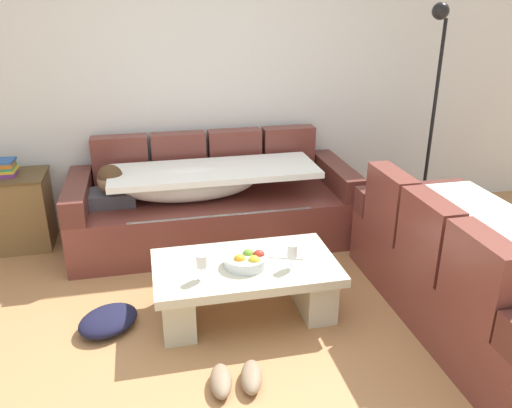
% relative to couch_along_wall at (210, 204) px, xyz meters
% --- Properties ---
extents(ground_plane, '(14.00, 14.00, 0.00)m').
position_rel_couch_along_wall_xyz_m(ground_plane, '(-0.17, -1.62, -0.33)').
color(ground_plane, '#AD794B').
extents(back_wall, '(9.00, 0.10, 2.70)m').
position_rel_couch_along_wall_xyz_m(back_wall, '(-0.17, 0.53, 1.02)').
color(back_wall, silver).
rests_on(back_wall, ground_plane).
extents(couch_along_wall, '(2.38, 0.92, 0.88)m').
position_rel_couch_along_wall_xyz_m(couch_along_wall, '(0.00, 0.00, 0.00)').
color(couch_along_wall, brown).
rests_on(couch_along_wall, ground_plane).
extents(couch_near_window, '(0.92, 1.92, 0.88)m').
position_rel_couch_along_wall_xyz_m(couch_near_window, '(1.51, -1.55, 0.01)').
color(couch_near_window, brown).
rests_on(couch_near_window, ground_plane).
extents(coffee_table, '(1.20, 0.68, 0.38)m').
position_rel_couch_along_wall_xyz_m(coffee_table, '(0.08, -1.18, -0.09)').
color(coffee_table, beige).
rests_on(coffee_table, ground_plane).
extents(fruit_bowl, '(0.28, 0.28, 0.10)m').
position_rel_couch_along_wall_xyz_m(fruit_bowl, '(0.08, -1.22, 0.09)').
color(fruit_bowl, silver).
rests_on(fruit_bowl, coffee_table).
extents(wine_glass_near_left, '(0.07, 0.07, 0.17)m').
position_rel_couch_along_wall_xyz_m(wine_glass_near_left, '(-0.22, -1.32, 0.17)').
color(wine_glass_near_left, silver).
rests_on(wine_glass_near_left, coffee_table).
extents(wine_glass_near_right, '(0.07, 0.07, 0.17)m').
position_rel_couch_along_wall_xyz_m(wine_glass_near_right, '(0.36, -1.30, 0.17)').
color(wine_glass_near_right, silver).
rests_on(wine_glass_near_right, coffee_table).
extents(open_magazine, '(0.34, 0.30, 0.01)m').
position_rel_couch_along_wall_xyz_m(open_magazine, '(0.37, -1.08, 0.05)').
color(open_magazine, white).
rests_on(open_magazine, coffee_table).
extents(side_cabinet, '(0.72, 0.44, 0.64)m').
position_rel_couch_along_wall_xyz_m(side_cabinet, '(-1.68, 0.23, -0.01)').
color(side_cabinet, brown).
rests_on(side_cabinet, ground_plane).
extents(book_stack_on_cabinet, '(0.17, 0.21, 0.13)m').
position_rel_couch_along_wall_xyz_m(book_stack_on_cabinet, '(-1.62, 0.23, 0.37)').
color(book_stack_on_cabinet, '#72337F').
rests_on(book_stack_on_cabinet, side_cabinet).
extents(floor_lamp, '(0.33, 0.31, 1.95)m').
position_rel_couch_along_wall_xyz_m(floor_lamp, '(2.01, 0.01, 0.79)').
color(floor_lamp, black).
rests_on(floor_lamp, ground_plane).
extents(pair_of_shoes, '(0.33, 0.29, 0.09)m').
position_rel_couch_along_wall_xyz_m(pair_of_shoes, '(-0.11, -1.86, -0.29)').
color(pair_of_shoes, '#8C7259').
rests_on(pair_of_shoes, ground_plane).
extents(crumpled_garment, '(0.51, 0.50, 0.12)m').
position_rel_couch_along_wall_xyz_m(crumpled_garment, '(-0.82, -1.17, -0.27)').
color(crumpled_garment, '#191933').
rests_on(crumpled_garment, ground_plane).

